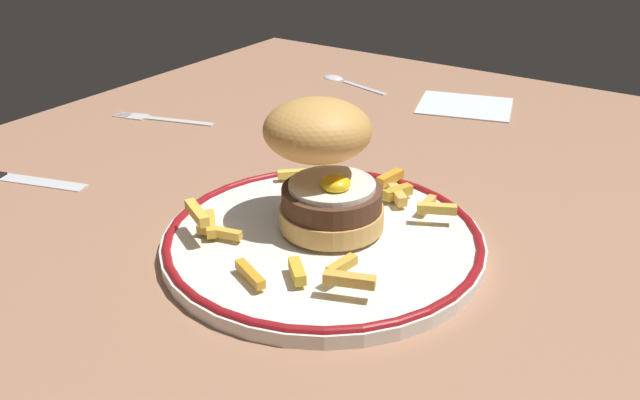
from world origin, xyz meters
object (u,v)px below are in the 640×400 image
object	(u,v)px
spoon	(340,78)
napkin	(465,105)
fork	(160,118)
burger	(324,160)
knife	(0,175)
dinner_plate	(320,238)

from	to	relation	value
spoon	napkin	bearing A→B (deg)	-92.81
fork	napkin	size ratio (longest dim) A/B	1.12
burger	fork	size ratio (longest dim) A/B	0.93
knife	napkin	xyz separation A→B (cm)	(50.28, -32.81, -0.06)
fork	knife	world-z (taller)	knife
fork	dinner_plate	bearing A→B (deg)	-113.51
burger	spoon	size ratio (longest dim) A/B	1.00
dinner_plate	fork	xyz separation A→B (cm)	(15.69, 36.08, -0.66)
fork	spoon	bearing A→B (deg)	-19.76
dinner_plate	napkin	distance (cm)	43.50
dinner_plate	knife	size ratio (longest dim) A/B	1.61
napkin	spoon	bearing A→B (deg)	87.19
dinner_plate	knife	world-z (taller)	dinner_plate
burger	fork	xyz separation A→B (cm)	(13.78, 35.25, -7.24)
dinner_plate	knife	xyz separation A→B (cm)	(-7.00, 37.17, -0.58)
knife	spoon	bearing A→B (deg)	-12.50
dinner_plate	burger	xyz separation A→B (cm)	(1.91, 0.82, 6.59)
dinner_plate	spoon	world-z (taller)	dinner_plate
burger	napkin	xyz separation A→B (cm)	(41.37, 3.53, -7.22)
burger	knife	xyz separation A→B (cm)	(-8.91, 36.34, -7.16)
spoon	fork	bearing A→B (deg)	160.24
dinner_plate	spoon	bearing A→B (deg)	30.19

